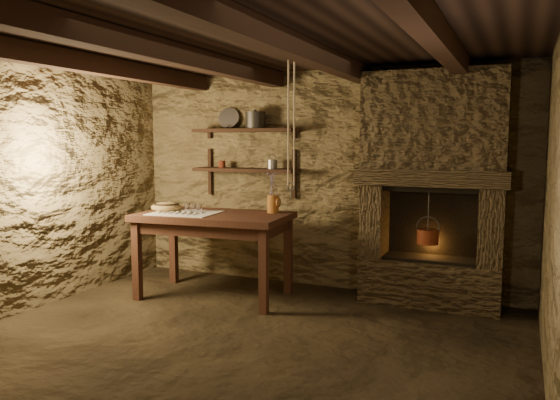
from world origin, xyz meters
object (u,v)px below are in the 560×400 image
at_px(work_table, 214,252).
at_px(red_pot, 428,236).
at_px(stoneware_jug, 273,195).
at_px(wooden_bowl, 166,207).
at_px(iron_stockpot, 255,121).

height_order(work_table, red_pot, red_pot).
relative_size(stoneware_jug, red_pot, 0.79).
xyz_separation_m(work_table, red_pot, (2.08, 0.59, 0.23)).
xyz_separation_m(stoneware_jug, wooden_bowl, (-1.13, -0.31, -0.15)).
bearing_deg(iron_stockpot, wooden_bowl, -134.28).
bearing_deg(iron_stockpot, stoneware_jug, -45.41).
distance_m(work_table, wooden_bowl, 0.73).
relative_size(work_table, iron_stockpot, 7.27).
relative_size(work_table, red_pot, 2.99).
bearing_deg(wooden_bowl, stoneware_jug, 15.33).
xyz_separation_m(work_table, stoneware_jug, (0.55, 0.29, 0.59)).
relative_size(wooden_bowl, red_pot, 0.59).
bearing_deg(red_pot, wooden_bowl, -167.09).
relative_size(stoneware_jug, iron_stockpot, 1.93).
distance_m(wooden_bowl, red_pot, 2.74).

